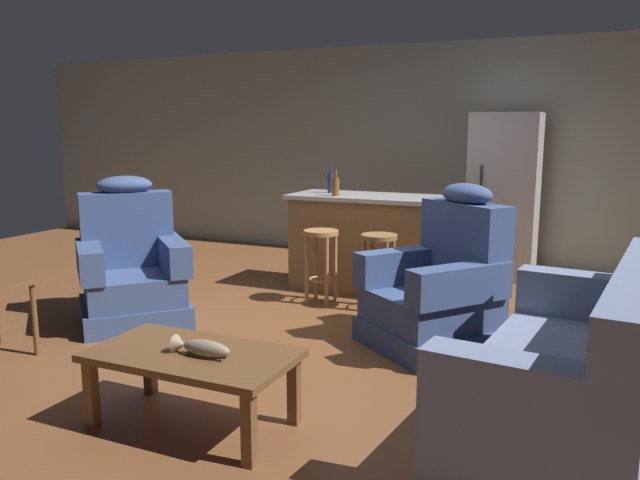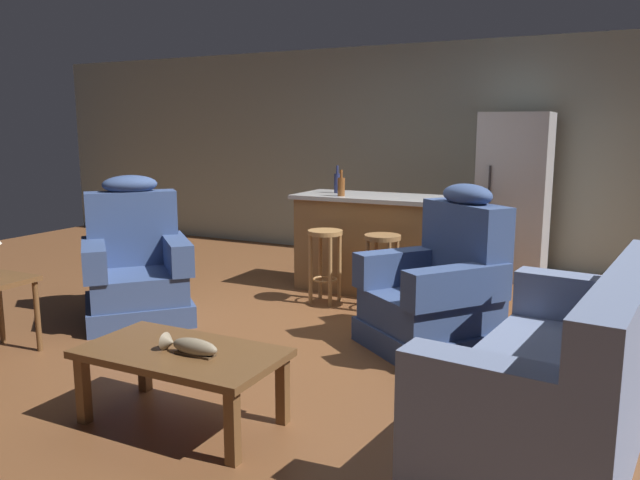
{
  "view_description": "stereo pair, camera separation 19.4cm",
  "coord_description": "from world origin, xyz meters",
  "px_view_note": "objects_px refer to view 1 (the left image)",
  "views": [
    {
      "loc": [
        1.93,
        -4.4,
        1.6
      ],
      "look_at": [
        0.0,
        -0.1,
        0.75
      ],
      "focal_mm": 35.0,
      "sensor_mm": 36.0,
      "label": 1
    },
    {
      "loc": [
        2.11,
        -4.32,
        1.6
      ],
      "look_at": [
        0.0,
        -0.1,
        0.75
      ],
      "focal_mm": 35.0,
      "sensor_mm": 36.0,
      "label": 2
    }
  ],
  "objects_px": {
    "recliner_near_lamp": "(132,270)",
    "bottle_short_amber": "(336,186)",
    "couch": "(574,377)",
    "bottle_tall_green": "(331,183)",
    "coffee_table": "(192,362)",
    "recliner_near_island": "(440,290)",
    "refrigerator": "(504,195)",
    "bar_stool_right": "(379,258)",
    "fish_figurine": "(201,348)",
    "kitchen_island": "(380,243)",
    "bar_stool_left": "(321,253)"
  },
  "relations": [
    {
      "from": "bar_stool_right",
      "to": "bottle_tall_green",
      "type": "relative_size",
      "value": 2.45
    },
    {
      "from": "kitchen_island",
      "to": "couch",
      "type": "bearing_deg",
      "value": -52.52
    },
    {
      "from": "coffee_table",
      "to": "couch",
      "type": "relative_size",
      "value": 0.55
    },
    {
      "from": "coffee_table",
      "to": "fish_figurine",
      "type": "bearing_deg",
      "value": -19.2
    },
    {
      "from": "bottle_short_amber",
      "to": "couch",
      "type": "bearing_deg",
      "value": -44.77
    },
    {
      "from": "coffee_table",
      "to": "bar_stool_left",
      "type": "relative_size",
      "value": 1.62
    },
    {
      "from": "recliner_near_lamp",
      "to": "refrigerator",
      "type": "bearing_deg",
      "value": 91.56
    },
    {
      "from": "recliner_near_lamp",
      "to": "bottle_tall_green",
      "type": "xyz_separation_m",
      "value": [
        1.05,
        1.8,
        0.63
      ]
    },
    {
      "from": "recliner_near_island",
      "to": "kitchen_island",
      "type": "relative_size",
      "value": 0.67
    },
    {
      "from": "fish_figurine",
      "to": "kitchen_island",
      "type": "height_order",
      "value": "kitchen_island"
    },
    {
      "from": "bar_stool_right",
      "to": "bottle_short_amber",
      "type": "xyz_separation_m",
      "value": [
        -0.6,
        0.43,
        0.57
      ]
    },
    {
      "from": "fish_figurine",
      "to": "recliner_near_lamp",
      "type": "xyz_separation_m",
      "value": [
        -1.69,
        1.42,
        -0.04
      ]
    },
    {
      "from": "fish_figurine",
      "to": "bottle_tall_green",
      "type": "bearing_deg",
      "value": 101.32
    },
    {
      "from": "kitchen_island",
      "to": "fish_figurine",
      "type": "bearing_deg",
      "value": -88.32
    },
    {
      "from": "refrigerator",
      "to": "recliner_near_island",
      "type": "bearing_deg",
      "value": -91.84
    },
    {
      "from": "kitchen_island",
      "to": "bottle_short_amber",
      "type": "xyz_separation_m",
      "value": [
        -0.39,
        -0.2,
        0.57
      ]
    },
    {
      "from": "couch",
      "to": "bottle_short_amber",
      "type": "bearing_deg",
      "value": -38.31
    },
    {
      "from": "refrigerator",
      "to": "bottle_tall_green",
      "type": "distance_m",
      "value": 1.94
    },
    {
      "from": "bar_stool_right",
      "to": "bottle_tall_green",
      "type": "distance_m",
      "value": 1.17
    },
    {
      "from": "coffee_table",
      "to": "bottle_tall_green",
      "type": "distance_m",
      "value": 3.31
    },
    {
      "from": "recliner_near_island",
      "to": "bottle_tall_green",
      "type": "relative_size",
      "value": 4.33
    },
    {
      "from": "recliner_near_island",
      "to": "bottle_short_amber",
      "type": "xyz_separation_m",
      "value": [
        -1.31,
        1.12,
        0.62
      ]
    },
    {
      "from": "coffee_table",
      "to": "recliner_near_island",
      "type": "distance_m",
      "value": 2.03
    },
    {
      "from": "couch",
      "to": "bottle_tall_green",
      "type": "distance_m",
      "value": 3.58
    },
    {
      "from": "recliner_near_lamp",
      "to": "recliner_near_island",
      "type": "distance_m",
      "value": 2.55
    },
    {
      "from": "fish_figurine",
      "to": "couch",
      "type": "height_order",
      "value": "couch"
    },
    {
      "from": "bar_stool_left",
      "to": "coffee_table",
      "type": "bearing_deg",
      "value": -81.74
    },
    {
      "from": "couch",
      "to": "bottle_short_amber",
      "type": "distance_m",
      "value": 3.29
    },
    {
      "from": "fish_figurine",
      "to": "refrigerator",
      "type": "distance_m",
      "value": 4.48
    },
    {
      "from": "coffee_table",
      "to": "recliner_near_lamp",
      "type": "xyz_separation_m",
      "value": [
        -1.61,
        1.39,
        0.06
      ]
    },
    {
      "from": "refrigerator",
      "to": "bar_stool_right",
      "type": "bearing_deg",
      "value": -113.43
    },
    {
      "from": "recliner_near_lamp",
      "to": "recliner_near_island",
      "type": "height_order",
      "value": "same"
    },
    {
      "from": "recliner_near_lamp",
      "to": "bar_stool_right",
      "type": "bearing_deg",
      "value": 74.72
    },
    {
      "from": "coffee_table",
      "to": "refrigerator",
      "type": "height_order",
      "value": "refrigerator"
    },
    {
      "from": "bar_stool_left",
      "to": "refrigerator",
      "type": "height_order",
      "value": "refrigerator"
    },
    {
      "from": "recliner_near_lamp",
      "to": "bottle_tall_green",
      "type": "height_order",
      "value": "bottle_tall_green"
    },
    {
      "from": "recliner_near_lamp",
      "to": "bottle_tall_green",
      "type": "bearing_deg",
      "value": 102.77
    },
    {
      "from": "bottle_short_amber",
      "to": "fish_figurine",
      "type": "bearing_deg",
      "value": -80.71
    },
    {
      "from": "fish_figurine",
      "to": "bar_stool_left",
      "type": "xyz_separation_m",
      "value": [
        -0.45,
        2.54,
        0.01
      ]
    },
    {
      "from": "kitchen_island",
      "to": "bar_stool_right",
      "type": "relative_size",
      "value": 2.65
    },
    {
      "from": "bottle_short_amber",
      "to": "bar_stool_right",
      "type": "bearing_deg",
      "value": -35.73
    },
    {
      "from": "fish_figurine",
      "to": "bar_stool_left",
      "type": "relative_size",
      "value": 0.5
    },
    {
      "from": "coffee_table",
      "to": "bar_stool_right",
      "type": "bearing_deg",
      "value": 85.57
    },
    {
      "from": "bar_stool_right",
      "to": "kitchen_island",
      "type": "bearing_deg",
      "value": 107.98
    },
    {
      "from": "fish_figurine",
      "to": "bar_stool_right",
      "type": "xyz_separation_m",
      "value": [
        0.11,
        2.54,
        0.01
      ]
    },
    {
      "from": "recliner_near_island",
      "to": "couch",
      "type": "bearing_deg",
      "value": 77.98
    },
    {
      "from": "recliner_near_lamp",
      "to": "bottle_short_amber",
      "type": "distance_m",
      "value": 2.06
    },
    {
      "from": "fish_figurine",
      "to": "refrigerator",
      "type": "xyz_separation_m",
      "value": [
        0.9,
        4.37,
        0.42
      ]
    },
    {
      "from": "recliner_near_island",
      "to": "bar_stool_right",
      "type": "height_order",
      "value": "recliner_near_island"
    },
    {
      "from": "recliner_near_island",
      "to": "bar_stool_right",
      "type": "xyz_separation_m",
      "value": [
        -0.71,
        0.69,
        0.05
      ]
    }
  ]
}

